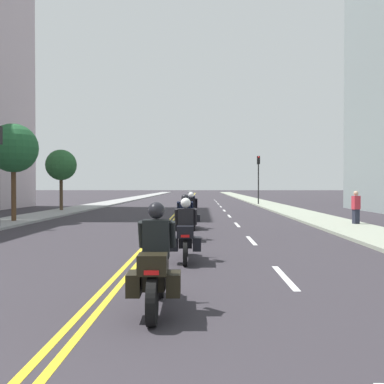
# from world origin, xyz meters

# --- Properties ---
(ground_plane) EXTENTS (264.00, 264.00, 0.00)m
(ground_plane) POSITION_xyz_m (0.00, 48.00, 0.00)
(ground_plane) COLOR #302C32
(sidewalk_left) EXTENTS (2.74, 144.00, 0.12)m
(sidewalk_left) POSITION_xyz_m (-8.21, 48.00, 0.06)
(sidewalk_left) COLOR #949494
(sidewalk_left) RESTS_ON ground
(sidewalk_right) EXTENTS (2.74, 144.00, 0.12)m
(sidewalk_right) POSITION_xyz_m (8.21, 48.00, 0.06)
(sidewalk_right) COLOR gray
(sidewalk_right) RESTS_ON ground
(centreline_yellow_inner) EXTENTS (0.12, 132.00, 0.01)m
(centreline_yellow_inner) POSITION_xyz_m (-0.12, 48.00, 0.00)
(centreline_yellow_inner) COLOR yellow
(centreline_yellow_inner) RESTS_ON ground
(centreline_yellow_outer) EXTENTS (0.12, 132.00, 0.01)m
(centreline_yellow_outer) POSITION_xyz_m (0.12, 48.00, 0.00)
(centreline_yellow_outer) COLOR yellow
(centreline_yellow_outer) RESTS_ON ground
(lane_dashes_white) EXTENTS (0.14, 56.40, 0.01)m
(lane_dashes_white) POSITION_xyz_m (3.42, 29.00, 0.00)
(lane_dashes_white) COLOR silver
(lane_dashes_white) RESTS_ON ground
(motorcycle_0) EXTENTS (0.77, 2.18, 1.66)m
(motorcycle_0) POSITION_xyz_m (1.00, 5.49, 0.66)
(motorcycle_0) COLOR black
(motorcycle_0) RESTS_ON ground
(motorcycle_1) EXTENTS (0.77, 2.18, 1.60)m
(motorcycle_1) POSITION_xyz_m (1.29, 9.87, 0.66)
(motorcycle_1) COLOR black
(motorcycle_1) RESTS_ON ground
(motorcycle_2) EXTENTS (0.76, 2.14, 1.61)m
(motorcycle_2) POSITION_xyz_m (1.10, 14.15, 0.67)
(motorcycle_2) COLOR black
(motorcycle_2) RESTS_ON ground
(motorcycle_3) EXTENTS (0.77, 2.28, 1.62)m
(motorcycle_3) POSITION_xyz_m (1.22, 18.06, 0.65)
(motorcycle_3) COLOR black
(motorcycle_3) RESTS_ON ground
(motorcycle_4) EXTENTS (0.77, 2.19, 1.64)m
(motorcycle_4) POSITION_xyz_m (1.03, 22.34, 0.67)
(motorcycle_4) COLOR black
(motorcycle_4) RESTS_ON ground
(traffic_light_far) EXTENTS (0.28, 0.38, 4.81)m
(traffic_light_far) POSITION_xyz_m (7.25, 41.18, 3.33)
(traffic_light_far) COLOR black
(traffic_light_far) RESTS_ON ground
(pedestrian_0) EXTENTS (0.42, 0.35, 1.66)m
(pedestrian_0) POSITION_xyz_m (8.96, 19.38, 0.86)
(pedestrian_0) COLOR #242737
(pedestrian_0) RESTS_ON ground
(street_tree_0) EXTENTS (2.26, 2.26, 4.57)m
(street_tree_0) POSITION_xyz_m (-8.67, 30.42, 3.41)
(street_tree_0) COLOR #4A3825
(street_tree_0) RESTS_ON ground
(street_tree_1) EXTENTS (2.49, 2.49, 5.08)m
(street_tree_1) POSITION_xyz_m (-7.93, 20.75, 3.81)
(street_tree_1) COLOR #503621
(street_tree_1) RESTS_ON ground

